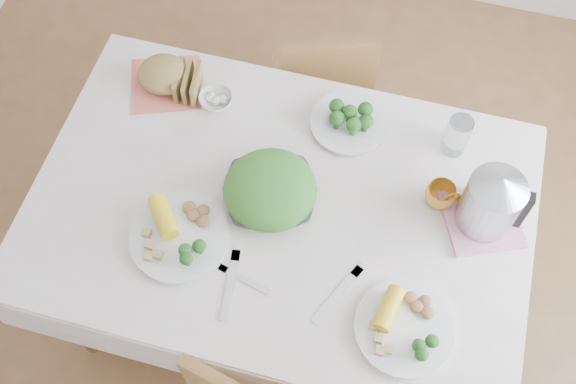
% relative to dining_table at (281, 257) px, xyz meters
% --- Properties ---
extents(floor, '(3.60, 3.60, 0.00)m').
position_rel_dining_table_xyz_m(floor, '(0.00, 0.00, -0.38)').
color(floor, brown).
rests_on(floor, ground).
extents(dining_table, '(1.40, 0.90, 0.75)m').
position_rel_dining_table_xyz_m(dining_table, '(0.00, 0.00, 0.00)').
color(dining_table, brown).
rests_on(dining_table, floor).
extents(tablecloth, '(1.50, 1.00, 0.01)m').
position_rel_dining_table_xyz_m(tablecloth, '(0.00, 0.00, 0.38)').
color(tablecloth, silver).
rests_on(tablecloth, dining_table).
extents(chair_far, '(0.47, 0.47, 0.81)m').
position_rel_dining_table_xyz_m(chair_far, '(-0.05, 0.76, 0.09)').
color(chair_far, brown).
rests_on(chair_far, floor).
extents(salad_bowl, '(0.33, 0.33, 0.06)m').
position_rel_dining_table_xyz_m(salad_bowl, '(-0.03, 0.01, 0.42)').
color(salad_bowl, white).
rests_on(salad_bowl, tablecloth).
extents(dinner_plate_left, '(0.37, 0.37, 0.02)m').
position_rel_dining_table_xyz_m(dinner_plate_left, '(-0.25, -0.18, 0.40)').
color(dinner_plate_left, white).
rests_on(dinner_plate_left, tablecloth).
extents(dinner_plate_right, '(0.38, 0.38, 0.02)m').
position_rel_dining_table_xyz_m(dinner_plate_right, '(0.43, -0.28, 0.40)').
color(dinner_plate_right, white).
rests_on(dinner_plate_right, tablecloth).
extents(broccoli_plate, '(0.25, 0.25, 0.02)m').
position_rel_dining_table_xyz_m(broccoli_plate, '(0.13, 0.34, 0.40)').
color(broccoli_plate, beige).
rests_on(broccoli_plate, tablecloth).
extents(napkin, '(0.29, 0.29, 0.00)m').
position_rel_dining_table_xyz_m(napkin, '(-0.49, 0.34, 0.39)').
color(napkin, '#DD6853').
rests_on(napkin, tablecloth).
extents(bread_loaf, '(0.19, 0.18, 0.10)m').
position_rel_dining_table_xyz_m(bread_loaf, '(-0.49, 0.34, 0.45)').
color(bread_loaf, olive).
rests_on(bread_loaf, napkin).
extents(fruit_bowl, '(0.13, 0.13, 0.03)m').
position_rel_dining_table_xyz_m(fruit_bowl, '(-0.30, 0.31, 0.40)').
color(fruit_bowl, white).
rests_on(fruit_bowl, tablecloth).
extents(yellow_mug, '(0.12, 0.12, 0.07)m').
position_rel_dining_table_xyz_m(yellow_mug, '(0.46, 0.14, 0.42)').
color(yellow_mug, orange).
rests_on(yellow_mug, tablecloth).
extents(glass_tumbler, '(0.08, 0.08, 0.14)m').
position_rel_dining_table_xyz_m(glass_tumbler, '(0.47, 0.34, 0.45)').
color(glass_tumbler, white).
rests_on(glass_tumbler, tablecloth).
extents(pink_tray, '(0.28, 0.28, 0.02)m').
position_rel_dining_table_xyz_m(pink_tray, '(0.59, 0.11, 0.40)').
color(pink_tray, pink).
rests_on(pink_tray, tablecloth).
extents(electric_kettle, '(0.20, 0.20, 0.23)m').
position_rel_dining_table_xyz_m(electric_kettle, '(0.59, 0.11, 0.51)').
color(electric_kettle, '#B2B5BA').
rests_on(electric_kettle, pink_tray).
extents(fork_left, '(0.05, 0.22, 0.00)m').
position_rel_dining_table_xyz_m(fork_left, '(-0.07, -0.28, 0.39)').
color(fork_left, silver).
rests_on(fork_left, tablecloth).
extents(fork_right, '(0.11, 0.20, 0.00)m').
position_rel_dining_table_xyz_m(fork_right, '(0.23, -0.23, 0.39)').
color(fork_right, silver).
rests_on(fork_right, tablecloth).
extents(knife, '(0.17, 0.06, 0.00)m').
position_rel_dining_table_xyz_m(knife, '(-0.03, -0.26, 0.39)').
color(knife, silver).
rests_on(knife, tablecloth).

